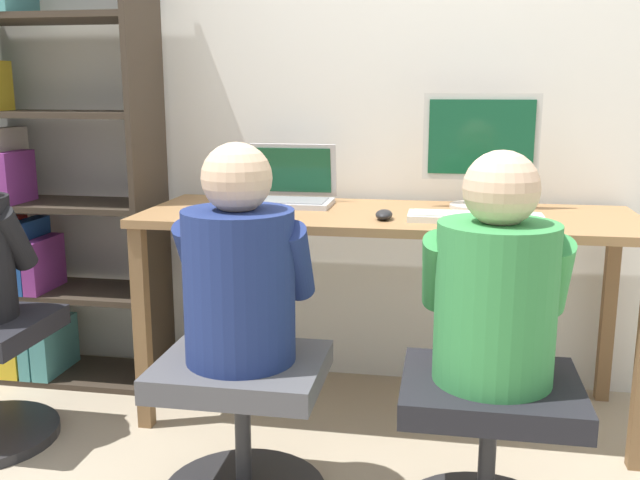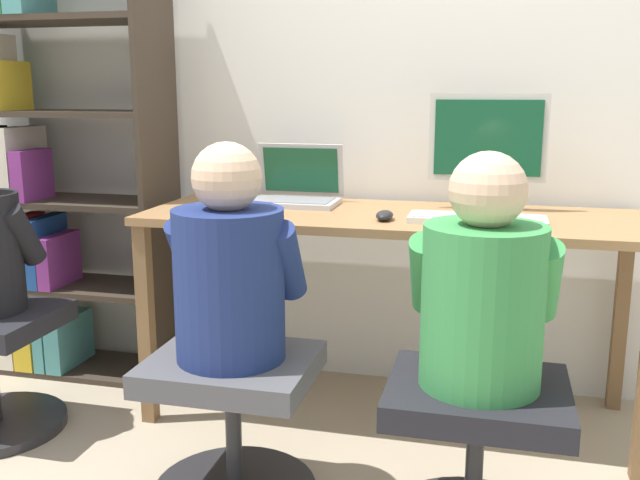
{
  "view_description": "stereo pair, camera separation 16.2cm",
  "coord_description": "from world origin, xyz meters",
  "px_view_note": "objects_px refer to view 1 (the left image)",
  "views": [
    {
      "loc": [
        0.21,
        -2.23,
        1.22
      ],
      "look_at": [
        -0.21,
        0.11,
        0.71
      ],
      "focal_mm": 40.0,
      "sensor_mm": 36.0,
      "label": 1
    },
    {
      "loc": [
        0.36,
        -2.2,
        1.22
      ],
      "look_at": [
        -0.21,
        0.11,
        0.71
      ],
      "focal_mm": 40.0,
      "sensor_mm": 36.0,
      "label": 2
    }
  ],
  "objects_px": {
    "person_at_monitor": "(496,285)",
    "office_chair_right": "(243,421)",
    "person_at_laptop": "(239,270)",
    "bookshelf": "(14,169)",
    "office_chair_left": "(488,445)",
    "desktop_monitor": "(480,151)",
    "laptop": "(289,191)",
    "keyboard": "(475,217)"
  },
  "relations": [
    {
      "from": "office_chair_right",
      "to": "desktop_monitor",
      "type": "bearing_deg",
      "value": 50.56
    },
    {
      "from": "laptop",
      "to": "desktop_monitor",
      "type": "bearing_deg",
      "value": 2.0
    },
    {
      "from": "desktop_monitor",
      "to": "person_at_laptop",
      "type": "xyz_separation_m",
      "value": [
        -0.68,
        -0.83,
        -0.27
      ]
    },
    {
      "from": "desktop_monitor",
      "to": "office_chair_right",
      "type": "relative_size",
      "value": 0.86
    },
    {
      "from": "keyboard",
      "to": "office_chair_right",
      "type": "relative_size",
      "value": 0.92
    },
    {
      "from": "person_at_monitor",
      "to": "desktop_monitor",
      "type": "bearing_deg",
      "value": 91.29
    },
    {
      "from": "office_chair_left",
      "to": "office_chair_right",
      "type": "xyz_separation_m",
      "value": [
        -0.7,
        0.02,
        0.0
      ]
    },
    {
      "from": "office_chair_right",
      "to": "laptop",
      "type": "bearing_deg",
      "value": 92.44
    },
    {
      "from": "person_at_monitor",
      "to": "bookshelf",
      "type": "xyz_separation_m",
      "value": [
        -1.88,
        0.79,
        0.18
      ]
    },
    {
      "from": "person_at_monitor",
      "to": "person_at_laptop",
      "type": "relative_size",
      "value": 0.99
    },
    {
      "from": "desktop_monitor",
      "to": "person_at_laptop",
      "type": "bearing_deg",
      "value": -129.58
    },
    {
      "from": "desktop_monitor",
      "to": "laptop",
      "type": "height_order",
      "value": "desktop_monitor"
    },
    {
      "from": "person_at_monitor",
      "to": "office_chair_right",
      "type": "bearing_deg",
      "value": 178.45
    },
    {
      "from": "laptop",
      "to": "office_chair_left",
      "type": "distance_m",
      "value": 1.25
    },
    {
      "from": "office_chair_right",
      "to": "office_chair_left",
      "type": "bearing_deg",
      "value": -1.89
    },
    {
      "from": "office_chair_right",
      "to": "person_at_monitor",
      "type": "height_order",
      "value": "person_at_monitor"
    },
    {
      "from": "desktop_monitor",
      "to": "laptop",
      "type": "xyz_separation_m",
      "value": [
        -0.72,
        -0.03,
        -0.17
      ]
    },
    {
      "from": "office_chair_right",
      "to": "bookshelf",
      "type": "xyz_separation_m",
      "value": [
        -1.18,
        0.77,
        0.64
      ]
    },
    {
      "from": "person_at_monitor",
      "to": "bookshelf",
      "type": "height_order",
      "value": "bookshelf"
    },
    {
      "from": "keyboard",
      "to": "laptop",
      "type": "bearing_deg",
      "value": 160.78
    },
    {
      "from": "office_chair_right",
      "to": "person_at_laptop",
      "type": "bearing_deg",
      "value": 90.0
    },
    {
      "from": "desktop_monitor",
      "to": "person_at_monitor",
      "type": "relative_size",
      "value": 0.69
    },
    {
      "from": "person_at_monitor",
      "to": "person_at_laptop",
      "type": "height_order",
      "value": "person_at_laptop"
    },
    {
      "from": "keyboard",
      "to": "office_chair_left",
      "type": "xyz_separation_m",
      "value": [
        0.04,
        -0.59,
        -0.53
      ]
    },
    {
      "from": "laptop",
      "to": "person_at_laptop",
      "type": "distance_m",
      "value": 0.81
    },
    {
      "from": "laptop",
      "to": "keyboard",
      "type": "relative_size",
      "value": 0.76
    },
    {
      "from": "person_at_laptop",
      "to": "laptop",
      "type": "bearing_deg",
      "value": 92.46
    },
    {
      "from": "laptop",
      "to": "person_at_monitor",
      "type": "height_order",
      "value": "person_at_monitor"
    },
    {
      "from": "keyboard",
      "to": "office_chair_left",
      "type": "relative_size",
      "value": 0.92
    },
    {
      "from": "person_at_laptop",
      "to": "bookshelf",
      "type": "distance_m",
      "value": 1.42
    },
    {
      "from": "keyboard",
      "to": "bookshelf",
      "type": "relative_size",
      "value": 0.24
    },
    {
      "from": "laptop",
      "to": "person_at_monitor",
      "type": "bearing_deg",
      "value": -48.22
    },
    {
      "from": "desktop_monitor",
      "to": "office_chair_left",
      "type": "relative_size",
      "value": 0.86
    },
    {
      "from": "keyboard",
      "to": "office_chair_right",
      "type": "xyz_separation_m",
      "value": [
        -0.67,
        -0.56,
        -0.53
      ]
    },
    {
      "from": "keyboard",
      "to": "person_at_laptop",
      "type": "xyz_separation_m",
      "value": [
        -0.67,
        -0.56,
        -0.07
      ]
    },
    {
      "from": "desktop_monitor",
      "to": "keyboard",
      "type": "relative_size",
      "value": 0.93
    },
    {
      "from": "keyboard",
      "to": "person_at_monitor",
      "type": "height_order",
      "value": "person_at_monitor"
    },
    {
      "from": "desktop_monitor",
      "to": "office_chair_right",
      "type": "xyz_separation_m",
      "value": [
        -0.68,
        -0.83,
        -0.73
      ]
    },
    {
      "from": "bookshelf",
      "to": "person_at_laptop",
      "type": "bearing_deg",
      "value": -33.07
    },
    {
      "from": "desktop_monitor",
      "to": "keyboard",
      "type": "xyz_separation_m",
      "value": [
        -0.02,
        -0.27,
        -0.2
      ]
    },
    {
      "from": "desktop_monitor",
      "to": "person_at_laptop",
      "type": "relative_size",
      "value": 0.68
    },
    {
      "from": "laptop",
      "to": "office_chair_left",
      "type": "relative_size",
      "value": 0.7
    }
  ]
}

